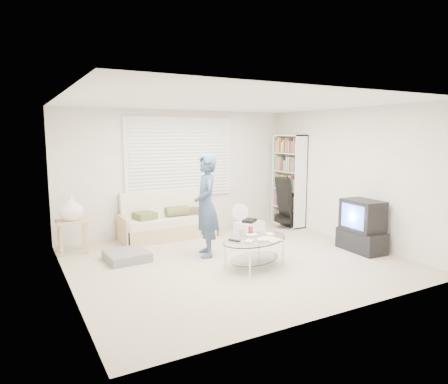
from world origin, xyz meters
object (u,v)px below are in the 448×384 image
bookshelf (289,181)px  tv_unit (362,226)px  coffee_table (255,244)px  futon_sofa (168,223)px

bookshelf → tv_unit: (-0.13, -2.22, -0.57)m
tv_unit → coffee_table: 2.09m
tv_unit → coffee_table: size_ratio=0.65×
futon_sofa → coffee_table: 2.37m
bookshelf → futon_sofa: bearing=174.6°
coffee_table → futon_sofa: bearing=102.9°
futon_sofa → tv_unit: 3.61m
bookshelf → tv_unit: size_ratio=2.24×
bookshelf → coffee_table: 3.08m
bookshelf → coffee_table: (-2.21, -2.05, -0.64)m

